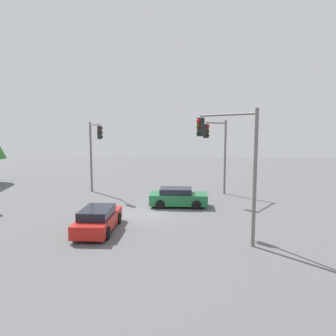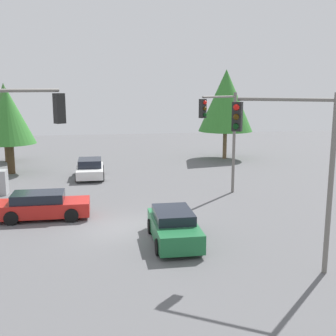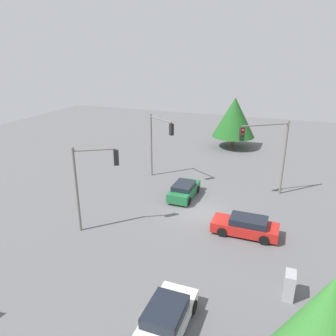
{
  "view_description": "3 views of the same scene",
  "coord_description": "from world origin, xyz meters",
  "px_view_note": "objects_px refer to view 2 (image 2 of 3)",
  "views": [
    {
      "loc": [
        -2.74,
        21.05,
        5.71
      ],
      "look_at": [
        -1.31,
        -2.1,
        2.78
      ],
      "focal_mm": 35.0,
      "sensor_mm": 36.0,
      "label": 1
    },
    {
      "loc": [
        -18.68,
        0.93,
        6.43
      ],
      "look_at": [
        1.61,
        -2.38,
        2.47
      ],
      "focal_mm": 45.0,
      "sensor_mm": 36.0,
      "label": 2
    },
    {
      "loc": [
        22.52,
        5.95,
        12.16
      ],
      "look_at": [
        -0.32,
        -2.85,
        3.18
      ],
      "focal_mm": 35.0,
      "sensor_mm": 36.0,
      "label": 3
    }
  ],
  "objects_px": {
    "sedan_green": "(174,227)",
    "traffic_signal_cross": "(292,151)",
    "sedan_red": "(42,206)",
    "sedan_white": "(90,169)",
    "electrical_cabinet": "(3,182)",
    "traffic_signal_aux": "(222,127)"
  },
  "relations": [
    {
      "from": "sedan_green",
      "to": "sedan_red",
      "type": "bearing_deg",
      "value": -35.76
    },
    {
      "from": "sedan_white",
      "to": "traffic_signal_aux",
      "type": "bearing_deg",
      "value": 140.61
    },
    {
      "from": "sedan_green",
      "to": "electrical_cabinet",
      "type": "height_order",
      "value": "electrical_cabinet"
    },
    {
      "from": "traffic_signal_cross",
      "to": "electrical_cabinet",
      "type": "bearing_deg",
      "value": -12.94
    },
    {
      "from": "sedan_red",
      "to": "traffic_signal_aux",
      "type": "bearing_deg",
      "value": 106.67
    },
    {
      "from": "sedan_red",
      "to": "sedan_white",
      "type": "relative_size",
      "value": 1.12
    },
    {
      "from": "sedan_white",
      "to": "traffic_signal_cross",
      "type": "distance_m",
      "value": 18.67
    },
    {
      "from": "traffic_signal_cross",
      "to": "sedan_red",
      "type": "bearing_deg",
      "value": -5.16
    },
    {
      "from": "sedan_white",
      "to": "traffic_signal_aux",
      "type": "distance_m",
      "value": 10.77
    },
    {
      "from": "traffic_signal_aux",
      "to": "sedan_white",
      "type": "bearing_deg",
      "value": -71.12
    },
    {
      "from": "sedan_red",
      "to": "traffic_signal_aux",
      "type": "xyz_separation_m",
      "value": [
        3.0,
        -10.02,
        3.5
      ]
    },
    {
      "from": "sedan_green",
      "to": "traffic_signal_aux",
      "type": "bearing_deg",
      "value": -119.88
    },
    {
      "from": "sedan_green",
      "to": "electrical_cabinet",
      "type": "relative_size",
      "value": 2.74
    },
    {
      "from": "sedan_white",
      "to": "traffic_signal_aux",
      "type": "height_order",
      "value": "traffic_signal_aux"
    },
    {
      "from": "sedan_red",
      "to": "traffic_signal_cross",
      "type": "height_order",
      "value": "traffic_signal_cross"
    },
    {
      "from": "sedan_red",
      "to": "traffic_signal_aux",
      "type": "distance_m",
      "value": 11.03
    },
    {
      "from": "sedan_red",
      "to": "traffic_signal_cross",
      "type": "xyz_separation_m",
      "value": [
        -7.33,
        -9.46,
        3.61
      ]
    },
    {
      "from": "sedan_red",
      "to": "electrical_cabinet",
      "type": "relative_size",
      "value": 3.02
    },
    {
      "from": "sedan_green",
      "to": "traffic_signal_cross",
      "type": "height_order",
      "value": "traffic_signal_cross"
    },
    {
      "from": "sedan_white",
      "to": "traffic_signal_cross",
      "type": "xyz_separation_m",
      "value": [
        -16.79,
        -7.3,
        3.62
      ]
    },
    {
      "from": "electrical_cabinet",
      "to": "sedan_red",
      "type": "bearing_deg",
      "value": -150.78
    },
    {
      "from": "traffic_signal_aux",
      "to": "electrical_cabinet",
      "type": "relative_size",
      "value": 4.12
    }
  ]
}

